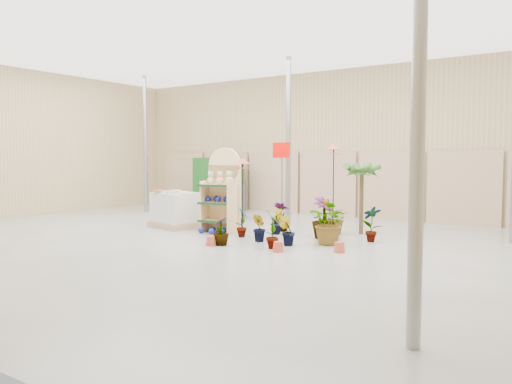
% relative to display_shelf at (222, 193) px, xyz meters
% --- Properties ---
extents(room, '(15.20, 12.10, 4.70)m').
position_rel_display_shelf_xyz_m(room, '(0.59, -0.45, 1.28)').
color(room, slate).
rests_on(room, ground).
extents(display_shelf, '(0.94, 0.68, 2.05)m').
position_rel_display_shelf_xyz_m(display_shelf, '(0.00, 0.00, 0.00)').
color(display_shelf, '#DDB880').
rests_on(display_shelf, ground).
extents(teddy_bears, '(0.75, 0.19, 0.32)m').
position_rel_display_shelf_xyz_m(teddy_bears, '(0.02, -0.10, 0.36)').
color(teddy_bears, '#CDB085').
rests_on(teddy_bears, display_shelf).
extents(gazing_balls_shelf, '(0.75, 0.26, 0.14)m').
position_rel_display_shelf_xyz_m(gazing_balls_shelf, '(-0.00, -0.13, -0.13)').
color(gazing_balls_shelf, navy).
rests_on(gazing_balls_shelf, display_shelf).
extents(gazing_balls_floor, '(0.63, 0.39, 0.15)m').
position_rel_display_shelf_xyz_m(gazing_balls_floor, '(-0.03, -0.37, -0.86)').
color(gazing_balls_floor, navy).
rests_on(gazing_balls_floor, ground).
extents(pallet_stack, '(1.49, 1.33, 0.94)m').
position_rel_display_shelf_xyz_m(pallet_stack, '(-1.47, -0.02, -0.49)').
color(pallet_stack, '#A08062').
rests_on(pallet_stack, ground).
extents(charcoal_planters, '(0.50, 0.50, 1.00)m').
position_rel_display_shelf_xyz_m(charcoal_planters, '(-1.31, 2.19, -0.44)').
color(charcoal_planters, '#2D2E31').
rests_on(charcoal_planters, ground).
extents(trellis_stock, '(2.00, 0.30, 1.80)m').
position_rel_display_shelf_xyz_m(trellis_stock, '(-3.21, 3.84, -0.04)').
color(trellis_stock, '#144D17').
rests_on(trellis_stock, ground).
extents(offer_sign, '(0.50, 0.08, 2.20)m').
position_rel_display_shelf_xyz_m(offer_sign, '(0.69, 1.62, 0.63)').
color(offer_sign, gray).
rests_on(offer_sign, ground).
extents(bird_table_front, '(0.34, 0.34, 1.81)m').
position_rel_display_shelf_xyz_m(bird_table_front, '(0.92, -0.45, 0.74)').
color(bird_table_front, black).
rests_on(bird_table_front, ground).
extents(bird_table_right, '(0.34, 0.34, 2.13)m').
position_rel_display_shelf_xyz_m(bird_table_right, '(2.65, 0.62, 1.04)').
color(bird_table_right, black).
rests_on(bird_table_right, ground).
extents(bird_table_back, '(0.34, 0.34, 1.97)m').
position_rel_display_shelf_xyz_m(bird_table_back, '(-2.09, 3.08, 0.89)').
color(bird_table_back, black).
rests_on(bird_table_back, ground).
extents(palm, '(0.70, 0.70, 1.79)m').
position_rel_display_shelf_xyz_m(palm, '(2.93, 1.57, 0.59)').
color(palm, '#463821').
rests_on(palm, ground).
extents(potted_plant_0, '(0.42, 0.47, 0.75)m').
position_rel_display_shelf_xyz_m(potted_plant_0, '(0.88, -0.42, -0.56)').
color(potted_plant_0, '#316321').
rests_on(potted_plant_0, ground).
extents(potted_plant_1, '(0.43, 0.42, 0.61)m').
position_rel_display_shelf_xyz_m(potted_plant_1, '(1.57, -0.72, -0.63)').
color(potted_plant_1, '#316321').
rests_on(potted_plant_1, ground).
extents(potted_plant_3, '(0.66, 0.66, 0.93)m').
position_rel_display_shelf_xyz_m(potted_plant_3, '(2.49, 0.48, -0.47)').
color(potted_plant_3, '#316321').
rests_on(potted_plant_3, ground).
extents(potted_plant_4, '(0.48, 0.50, 0.78)m').
position_rel_display_shelf_xyz_m(potted_plant_4, '(3.55, 0.65, -0.55)').
color(potted_plant_4, '#316321').
rests_on(potted_plant_4, ground).
extents(potted_plant_5, '(0.40, 0.42, 0.59)m').
position_rel_display_shelf_xyz_m(potted_plant_5, '(1.27, 0.42, -0.64)').
color(potted_plant_5, '#316321').
rests_on(potted_plant_5, ground).
extents(potted_plant_6, '(0.78, 0.84, 0.77)m').
position_rel_display_shelf_xyz_m(potted_plant_6, '(2.42, 1.19, -0.55)').
color(potted_plant_6, '#316321').
rests_on(potted_plant_6, ground).
extents(potted_plant_7, '(0.41, 0.41, 0.59)m').
position_rel_display_shelf_xyz_m(potted_plant_7, '(1.13, -1.49, -0.64)').
color(potted_plant_7, '#316321').
rests_on(potted_plant_7, ground).
extents(potted_plant_8, '(0.46, 0.50, 0.78)m').
position_rel_display_shelf_xyz_m(potted_plant_8, '(2.21, -1.23, -0.55)').
color(potted_plant_8, '#316321').
rests_on(potted_plant_8, ground).
extents(potted_plant_9, '(0.42, 0.38, 0.61)m').
position_rel_display_shelf_xyz_m(potted_plant_9, '(2.27, -0.77, -0.63)').
color(potted_plant_9, '#316321').
rests_on(potted_plant_9, ground).
extents(potted_plant_10, '(0.99, 0.92, 0.92)m').
position_rel_display_shelf_xyz_m(potted_plant_10, '(2.96, -0.18, -0.48)').
color(potted_plant_10, '#316321').
rests_on(potted_plant_10, ground).
extents(potted_plant_11, '(0.41, 0.41, 0.72)m').
position_rel_display_shelf_xyz_m(potted_plant_11, '(1.12, 0.91, -0.58)').
color(potted_plant_11, '#316321').
rests_on(potted_plant_11, ground).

